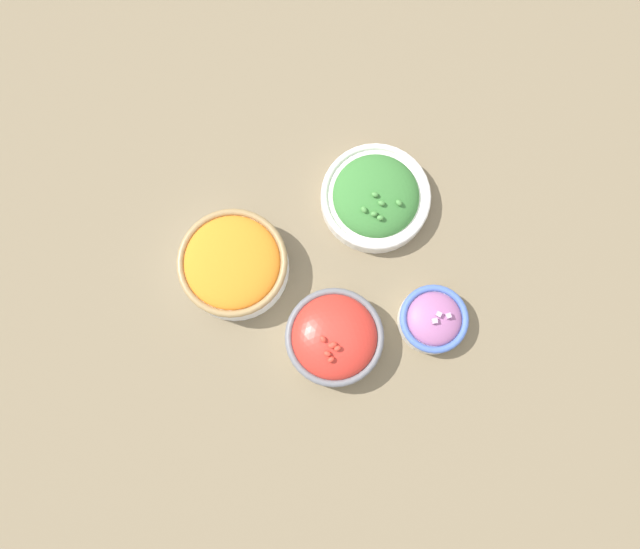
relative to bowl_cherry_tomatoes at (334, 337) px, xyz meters
The scene contains 5 objects.
ground_plane 0.12m from the bowl_cherry_tomatoes, 99.05° to the right, with size 3.00×3.00×0.00m, color #75664C.
bowl_cherry_tomatoes is the anchor object (origin of this frame).
bowl_broccoli 0.26m from the bowl_cherry_tomatoes, 128.18° to the right, with size 0.19×0.19×0.07m.
bowl_carrots 0.21m from the bowl_cherry_tomatoes, 57.49° to the right, with size 0.19×0.19×0.07m.
bowl_red_onion 0.17m from the bowl_cherry_tomatoes, 169.10° to the left, with size 0.12×0.12×0.06m.
Camera 1 is at (0.07, 0.17, 1.08)m, focal length 35.00 mm.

